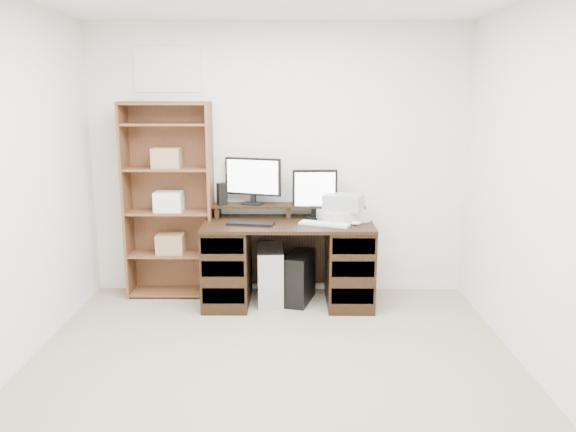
{
  "coord_description": "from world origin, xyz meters",
  "views": [
    {
      "loc": [
        0.13,
        -3.22,
        1.84
      ],
      "look_at": [
        0.1,
        1.43,
        0.85
      ],
      "focal_mm": 35.0,
      "sensor_mm": 36.0,
      "label": 1
    }
  ],
  "objects_px": {
    "tower_silver": "(270,274)",
    "tower_black": "(300,278)",
    "desk": "(288,261)",
    "monitor_small": "(315,192)",
    "bookshelf": "(169,199)",
    "monitor_wide": "(253,178)",
    "printer": "(343,216)"
  },
  "relations": [
    {
      "from": "tower_silver",
      "to": "printer",
      "type": "bearing_deg",
      "value": -2.01
    },
    {
      "from": "monitor_small",
      "to": "printer",
      "type": "relative_size",
      "value": 1.14
    },
    {
      "from": "desk",
      "to": "bookshelf",
      "type": "distance_m",
      "value": 1.24
    },
    {
      "from": "monitor_wide",
      "to": "monitor_small",
      "type": "distance_m",
      "value": 0.58
    },
    {
      "from": "monitor_small",
      "to": "tower_silver",
      "type": "xyz_separation_m",
      "value": [
        -0.41,
        -0.14,
        -0.74
      ]
    },
    {
      "from": "monitor_wide",
      "to": "monitor_small",
      "type": "xyz_separation_m",
      "value": [
        0.57,
        -0.06,
        -0.12
      ]
    },
    {
      "from": "monitor_wide",
      "to": "printer",
      "type": "bearing_deg",
      "value": 6.33
    },
    {
      "from": "tower_silver",
      "to": "tower_black",
      "type": "relative_size",
      "value": 1.04
    },
    {
      "from": "monitor_small",
      "to": "desk",
      "type": "bearing_deg",
      "value": -147.02
    },
    {
      "from": "monitor_wide",
      "to": "tower_silver",
      "type": "height_order",
      "value": "monitor_wide"
    },
    {
      "from": "monitor_small",
      "to": "monitor_wide",
      "type": "bearing_deg",
      "value": 172.19
    },
    {
      "from": "desk",
      "to": "tower_silver",
      "type": "height_order",
      "value": "desk"
    },
    {
      "from": "monitor_wide",
      "to": "tower_black",
      "type": "height_order",
      "value": "monitor_wide"
    },
    {
      "from": "monitor_small",
      "to": "tower_black",
      "type": "distance_m",
      "value": 0.79
    },
    {
      "from": "tower_silver",
      "to": "tower_black",
      "type": "distance_m",
      "value": 0.27
    },
    {
      "from": "printer",
      "to": "tower_black",
      "type": "distance_m",
      "value": 0.69
    },
    {
      "from": "monitor_wide",
      "to": "printer",
      "type": "xyz_separation_m",
      "value": [
        0.82,
        -0.17,
        -0.31
      ]
    },
    {
      "from": "monitor_wide",
      "to": "monitor_small",
      "type": "height_order",
      "value": "monitor_wide"
    },
    {
      "from": "tower_silver",
      "to": "bookshelf",
      "type": "height_order",
      "value": "bookshelf"
    },
    {
      "from": "tower_silver",
      "to": "desk",
      "type": "bearing_deg",
      "value": -15.39
    },
    {
      "from": "monitor_small",
      "to": "bookshelf",
      "type": "xyz_separation_m",
      "value": [
        -1.34,
        0.04,
        -0.07
      ]
    },
    {
      "from": "desk",
      "to": "printer",
      "type": "xyz_separation_m",
      "value": [
        0.49,
        0.05,
        0.41
      ]
    },
    {
      "from": "monitor_wide",
      "to": "tower_black",
      "type": "bearing_deg",
      "value": -7.49
    },
    {
      "from": "desk",
      "to": "tower_black",
      "type": "relative_size",
      "value": 3.08
    },
    {
      "from": "tower_black",
      "to": "bookshelf",
      "type": "height_order",
      "value": "bookshelf"
    },
    {
      "from": "desk",
      "to": "tower_black",
      "type": "height_order",
      "value": "desk"
    },
    {
      "from": "monitor_wide",
      "to": "tower_silver",
      "type": "distance_m",
      "value": 0.89
    },
    {
      "from": "monitor_small",
      "to": "bookshelf",
      "type": "relative_size",
      "value": 0.25
    },
    {
      "from": "desk",
      "to": "tower_silver",
      "type": "relative_size",
      "value": 2.98
    },
    {
      "from": "tower_silver",
      "to": "bookshelf",
      "type": "distance_m",
      "value": 1.16
    },
    {
      "from": "printer",
      "to": "bookshelf",
      "type": "height_order",
      "value": "bookshelf"
    },
    {
      "from": "desk",
      "to": "monitor_wide",
      "type": "relative_size",
      "value": 2.88
    }
  ]
}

